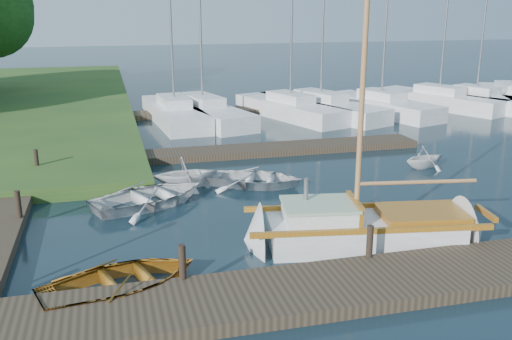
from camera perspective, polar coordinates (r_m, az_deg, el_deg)
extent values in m
plane|color=black|center=(18.15, 0.00, -3.64)|extent=(160.00, 160.00, 0.00)
cube|color=#31291C|center=(12.86, 6.99, -11.72)|extent=(18.00, 2.20, 0.30)
cube|color=#31291C|center=(24.62, 0.63, 2.02)|extent=(14.00, 1.60, 0.30)
cube|color=#31291C|center=(36.05, 8.96, 6.33)|extent=(30.00, 1.60, 0.30)
cylinder|color=black|center=(12.81, -7.37, -9.12)|extent=(0.16, 0.16, 0.80)
cylinder|color=black|center=(14.02, 11.31, -7.01)|extent=(0.16, 0.16, 0.80)
cylinder|color=black|center=(17.59, -22.67, -3.18)|extent=(0.16, 0.16, 0.80)
cylinder|color=black|center=(22.35, -21.10, 0.93)|extent=(0.16, 0.16, 0.80)
cube|color=silver|center=(15.57, 10.58, -6.46)|extent=(5.26, 2.78, 0.90)
cone|color=silver|center=(16.65, 20.78, -5.75)|extent=(1.60, 2.14, 1.96)
cone|color=silver|center=(15.04, -0.37, -6.99)|extent=(1.30, 2.10, 1.96)
cube|color=brown|center=(16.23, 9.77, -3.54)|extent=(6.14, 1.11, 0.14)
cube|color=brown|center=(14.55, 11.69, -5.99)|extent=(6.14, 1.11, 0.14)
cube|color=brown|center=(16.63, 22.03, -4.03)|extent=(0.30, 1.10, 0.14)
cube|color=silver|center=(15.04, 6.30, -4.34)|extent=(2.00, 1.67, 0.44)
cube|color=#A3C19E|center=(14.96, 6.33, -3.44)|extent=(2.12, 1.79, 0.08)
cube|color=brown|center=(15.23, 9.82, -3.90)|extent=(0.34, 1.40, 0.60)
cylinder|color=slate|center=(15.07, 5.02, -1.93)|extent=(0.12, 0.12, 0.60)
cube|color=brown|center=(15.88, 16.26, -4.26)|extent=(2.41, 1.83, 0.20)
cylinder|color=brown|center=(14.41, 10.76, 10.85)|extent=(0.14, 0.14, 8.40)
cylinder|color=brown|center=(15.53, 15.83, -1.18)|extent=(3.17, 0.61, 0.10)
imported|color=brown|center=(13.15, -13.30, -10.34)|extent=(4.19, 3.54, 0.74)
imported|color=silver|center=(18.45, -10.60, -2.32)|extent=(4.50, 3.92, 0.78)
imported|color=silver|center=(20.08, -7.03, -0.06)|extent=(2.32, 2.03, 1.17)
imported|color=silver|center=(20.12, -0.08, -0.62)|extent=(4.05, 3.61, 0.69)
imported|color=silver|center=(23.33, 16.54, 1.41)|extent=(2.18, 2.00, 0.97)
cube|color=silver|center=(31.70, -8.16, 5.59)|extent=(2.92, 8.66, 0.90)
cube|color=silver|center=(31.58, -8.21, 6.84)|extent=(1.65, 3.08, 0.50)
cylinder|color=slate|center=(31.19, -8.56, 15.45)|extent=(0.12, 0.12, 9.96)
cube|color=silver|center=(32.01, -5.35, 5.78)|extent=(4.43, 9.42, 0.90)
cube|color=silver|center=(31.90, -5.38, 7.02)|extent=(2.16, 3.46, 0.50)
cylinder|color=slate|center=(31.51, -5.62, 15.95)|extent=(0.12, 0.12, 10.41)
cube|color=silver|center=(32.73, 3.44, 6.05)|extent=(4.76, 8.51, 0.90)
cube|color=silver|center=(32.62, 3.46, 7.26)|extent=(2.26, 3.18, 0.50)
cylinder|color=slate|center=(32.24, 3.60, 15.10)|extent=(0.12, 0.12, 9.39)
cube|color=silver|center=(33.55, 6.45, 6.22)|extent=(5.41, 9.34, 0.90)
cube|color=silver|center=(33.44, 6.49, 7.40)|extent=(2.48, 3.50, 0.50)
cylinder|color=slate|center=(33.06, 6.77, 15.84)|extent=(0.12, 0.12, 10.31)
cube|color=silver|center=(34.46, 12.38, 6.21)|extent=(4.52, 8.24, 0.90)
cube|color=silver|center=(34.35, 12.45, 7.36)|extent=(2.18, 3.07, 0.50)
cylinder|color=slate|center=(33.99, 12.91, 14.67)|extent=(0.12, 0.12, 9.25)
cube|color=silver|center=(37.58, 17.81, 6.61)|extent=(5.48, 8.49, 0.90)
cube|color=silver|center=(37.48, 17.90, 7.67)|extent=(2.49, 3.23, 0.50)
cylinder|color=slate|center=(37.15, 18.51, 14.51)|extent=(0.12, 0.12, 9.47)
cube|color=silver|center=(38.14, 21.12, 6.43)|extent=(4.78, 7.44, 0.90)
cube|color=silver|center=(38.04, 21.22, 7.47)|extent=(2.25, 2.85, 0.50)
cylinder|color=slate|center=(37.72, 21.98, 14.71)|extent=(0.12, 0.12, 10.14)
cube|color=silver|center=(40.38, 24.09, 6.59)|extent=(5.28, 8.86, 0.90)
cube|color=silver|center=(40.28, 24.20, 7.57)|extent=(2.43, 3.34, 0.50)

